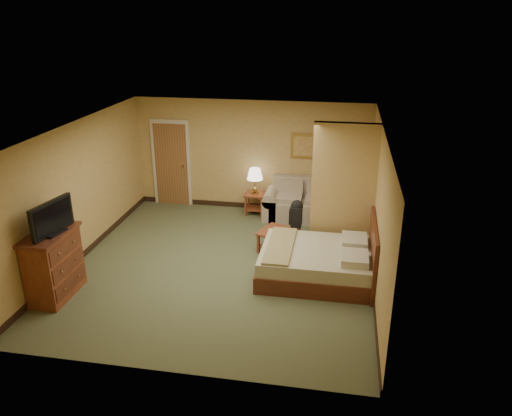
% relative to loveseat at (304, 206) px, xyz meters
% --- Properties ---
extents(floor, '(6.00, 6.00, 0.00)m').
position_rel_loveseat_xyz_m(floor, '(-1.30, -2.58, -0.30)').
color(floor, '#525939').
rests_on(floor, ground).
extents(ceiling, '(6.00, 6.00, 0.00)m').
position_rel_loveseat_xyz_m(ceiling, '(-1.30, -2.58, 2.30)').
color(ceiling, white).
rests_on(ceiling, back_wall).
extents(back_wall, '(5.50, 0.02, 2.60)m').
position_rel_loveseat_xyz_m(back_wall, '(-1.30, 0.42, 1.00)').
color(back_wall, tan).
rests_on(back_wall, floor).
extents(left_wall, '(0.02, 6.00, 2.60)m').
position_rel_loveseat_xyz_m(left_wall, '(-4.05, -2.58, 1.00)').
color(left_wall, tan).
rests_on(left_wall, floor).
extents(right_wall, '(0.02, 6.00, 2.60)m').
position_rel_loveseat_xyz_m(right_wall, '(1.45, -2.58, 1.00)').
color(right_wall, tan).
rests_on(right_wall, floor).
extents(partition, '(1.20, 0.15, 2.60)m').
position_rel_loveseat_xyz_m(partition, '(0.85, -1.65, 1.00)').
color(partition, tan).
rests_on(partition, floor).
extents(door, '(0.94, 0.16, 2.10)m').
position_rel_loveseat_xyz_m(door, '(-3.25, 0.39, 0.73)').
color(door, beige).
rests_on(door, floor).
extents(baseboard, '(5.50, 0.02, 0.12)m').
position_rel_loveseat_xyz_m(baseboard, '(-1.30, 0.41, -0.24)').
color(baseboard, black).
rests_on(baseboard, floor).
extents(loveseat, '(1.82, 0.84, 0.92)m').
position_rel_loveseat_xyz_m(loveseat, '(0.00, 0.00, 0.00)').
color(loveseat, tan).
rests_on(loveseat, floor).
extents(side_table, '(0.46, 0.46, 0.51)m').
position_rel_loveseat_xyz_m(side_table, '(-1.15, 0.07, 0.04)').
color(side_table, maroon).
rests_on(side_table, floor).
extents(table_lamp, '(0.36, 0.36, 0.60)m').
position_rel_loveseat_xyz_m(table_lamp, '(-1.15, 0.07, 0.67)').
color(table_lamp, '#A67C3D').
rests_on(table_lamp, side_table).
extents(coffee_table, '(0.85, 0.85, 0.43)m').
position_rel_loveseat_xyz_m(coffee_table, '(-0.36, -1.76, 0.01)').
color(coffee_table, maroon).
rests_on(coffee_table, floor).
extents(wall_picture, '(0.75, 0.04, 0.58)m').
position_rel_loveseat_xyz_m(wall_picture, '(0.00, 0.40, 1.30)').
color(wall_picture, '#B78E3F').
rests_on(wall_picture, back_wall).
extents(dresser, '(0.57, 1.08, 1.15)m').
position_rel_loveseat_xyz_m(dresser, '(-3.77, -4.06, 0.28)').
color(dresser, maroon).
rests_on(dresser, floor).
extents(tv, '(0.29, 0.89, 0.55)m').
position_rel_loveseat_xyz_m(tv, '(-3.67, -4.06, 1.11)').
color(tv, black).
rests_on(tv, dresser).
extents(bed, '(2.00, 1.70, 1.10)m').
position_rel_loveseat_xyz_m(bed, '(0.52, -2.68, 0.00)').
color(bed, '#502012').
rests_on(bed, floor).
extents(backpack, '(0.24, 0.30, 0.52)m').
position_rel_loveseat_xyz_m(backpack, '(-0.01, -1.67, 0.52)').
color(backpack, black).
rests_on(backpack, bed).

